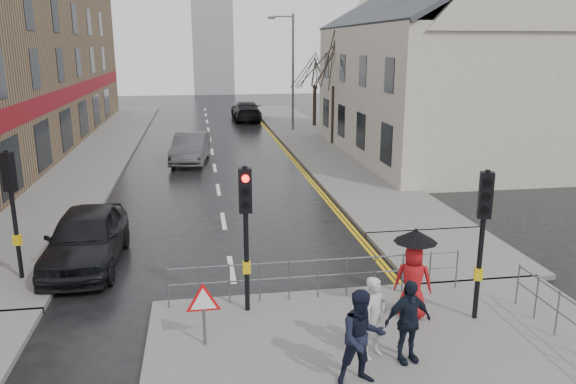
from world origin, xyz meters
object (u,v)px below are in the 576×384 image
object	(u,v)px
pedestrian_with_umbrella	(414,270)
car_mid	(190,148)
pedestrian_b	(362,338)
pedestrian_a	(374,318)
pedestrian_d	(408,321)
car_parked	(86,238)

from	to	relation	value
pedestrian_with_umbrella	car_mid	world-z (taller)	pedestrian_with_umbrella
pedestrian_b	pedestrian_a	bearing A→B (deg)	55.29
pedestrian_a	pedestrian_with_umbrella	distance (m)	2.02
pedestrian_d	car_parked	bearing A→B (deg)	127.48
pedestrian_with_umbrella	car_parked	world-z (taller)	pedestrian_with_umbrella
pedestrian_with_umbrella	pedestrian_b	bearing A→B (deg)	-128.80
car_parked	pedestrian_b	bearing A→B (deg)	-48.31
pedestrian_b	car_mid	bearing A→B (deg)	94.58
pedestrian_b	car_mid	xyz separation A→B (m)	(-3.16, 21.15, -0.27)
pedestrian_d	car_mid	bearing A→B (deg)	91.56
car_parked	car_mid	world-z (taller)	car_parked
pedestrian_a	car_parked	world-z (taller)	pedestrian_a
car_mid	pedestrian_d	bearing A→B (deg)	-70.89
car_parked	car_mid	distance (m)	14.41
pedestrian_b	car_parked	distance (m)	9.21
pedestrian_with_umbrella	pedestrian_d	size ratio (longest dim) A/B	1.23
pedestrian_with_umbrella	car_mid	size ratio (longest dim) A/B	0.44
pedestrian_b	pedestrian_d	size ratio (longest dim) A/B	1.08
pedestrian_d	car_mid	xyz separation A→B (m)	(-4.23, 20.58, -0.20)
pedestrian_d	car_parked	distance (m)	9.54
pedestrian_a	car_parked	bearing A→B (deg)	102.16
car_parked	car_mid	size ratio (longest dim) A/B	1.03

